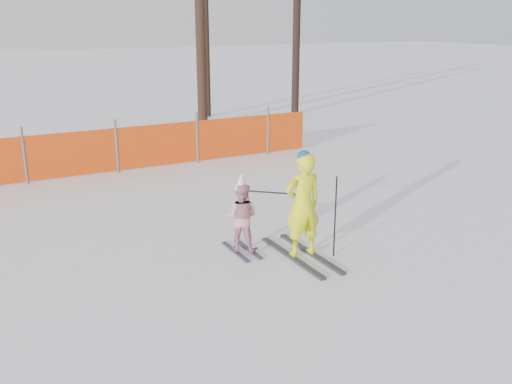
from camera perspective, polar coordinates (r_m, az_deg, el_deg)
ground at (r=8.37m, az=1.63°, el=-7.45°), size 120.00×120.00×0.00m
adult at (r=8.44m, az=4.70°, el=-1.35°), size 0.60×1.68×1.65m
child at (r=8.68m, az=-1.46°, el=-2.45°), size 0.66×0.86×1.25m
ski_poles at (r=8.53m, az=5.71°, el=-1.62°), size 1.08×0.75×1.25m
tree_trunks at (r=20.08m, az=-2.38°, el=16.18°), size 4.28×1.80×6.99m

